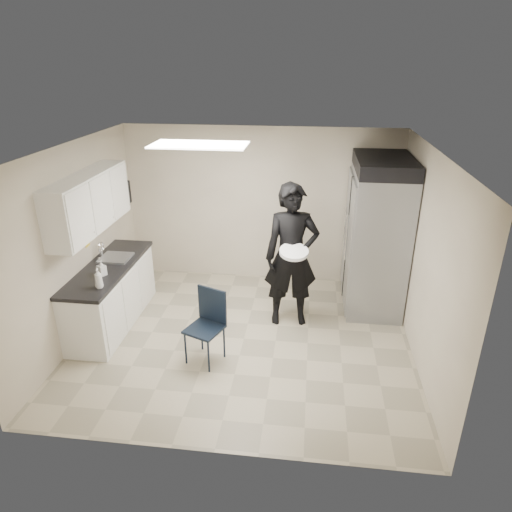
# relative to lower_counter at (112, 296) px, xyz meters

# --- Properties ---
(floor) EXTENTS (4.50, 4.50, 0.00)m
(floor) POSITION_rel_lower_counter_xyz_m (1.95, -0.20, -0.43)
(floor) COLOR tan
(floor) RESTS_ON ground
(ceiling) EXTENTS (4.50, 4.50, 0.00)m
(ceiling) POSITION_rel_lower_counter_xyz_m (1.95, -0.20, 2.17)
(ceiling) COLOR white
(ceiling) RESTS_ON back_wall
(back_wall) EXTENTS (4.50, 0.00, 4.50)m
(back_wall) POSITION_rel_lower_counter_xyz_m (1.95, 1.80, 0.87)
(back_wall) COLOR beige
(back_wall) RESTS_ON floor
(left_wall) EXTENTS (0.00, 4.00, 4.00)m
(left_wall) POSITION_rel_lower_counter_xyz_m (-0.30, -0.20, 0.87)
(left_wall) COLOR beige
(left_wall) RESTS_ON floor
(right_wall) EXTENTS (0.00, 4.00, 4.00)m
(right_wall) POSITION_rel_lower_counter_xyz_m (4.20, -0.20, 0.87)
(right_wall) COLOR beige
(right_wall) RESTS_ON floor
(ceiling_panel) EXTENTS (1.20, 0.60, 0.02)m
(ceiling_panel) POSITION_rel_lower_counter_xyz_m (1.35, 0.20, 2.14)
(ceiling_panel) COLOR white
(ceiling_panel) RESTS_ON ceiling
(lower_counter) EXTENTS (0.60, 1.90, 0.86)m
(lower_counter) POSITION_rel_lower_counter_xyz_m (0.00, 0.00, 0.00)
(lower_counter) COLOR silver
(lower_counter) RESTS_ON floor
(countertop) EXTENTS (0.64, 1.95, 0.05)m
(countertop) POSITION_rel_lower_counter_xyz_m (0.00, 0.00, 0.46)
(countertop) COLOR black
(countertop) RESTS_ON lower_counter
(sink) EXTENTS (0.42, 0.40, 0.14)m
(sink) POSITION_rel_lower_counter_xyz_m (0.02, 0.25, 0.44)
(sink) COLOR gray
(sink) RESTS_ON countertop
(faucet) EXTENTS (0.02, 0.02, 0.24)m
(faucet) POSITION_rel_lower_counter_xyz_m (-0.18, 0.25, 0.59)
(faucet) COLOR silver
(faucet) RESTS_ON countertop
(upper_cabinets) EXTENTS (0.35, 1.80, 0.75)m
(upper_cabinets) POSITION_rel_lower_counter_xyz_m (-0.13, 0.00, 1.40)
(upper_cabinets) COLOR silver
(upper_cabinets) RESTS_ON left_wall
(towel_dispenser) EXTENTS (0.22, 0.30, 0.35)m
(towel_dispenser) POSITION_rel_lower_counter_xyz_m (-0.19, 1.15, 1.19)
(towel_dispenser) COLOR black
(towel_dispenser) RESTS_ON left_wall
(notice_sticker_left) EXTENTS (0.00, 0.12, 0.07)m
(notice_sticker_left) POSITION_rel_lower_counter_xyz_m (-0.29, -0.10, 0.79)
(notice_sticker_left) COLOR yellow
(notice_sticker_left) RESTS_ON left_wall
(notice_sticker_right) EXTENTS (0.00, 0.12, 0.07)m
(notice_sticker_right) POSITION_rel_lower_counter_xyz_m (-0.29, 0.10, 0.75)
(notice_sticker_right) COLOR yellow
(notice_sticker_right) RESTS_ON left_wall
(commercial_fridge) EXTENTS (0.80, 1.35, 2.10)m
(commercial_fridge) POSITION_rel_lower_counter_xyz_m (3.78, 1.07, 0.62)
(commercial_fridge) COLOR gray
(commercial_fridge) RESTS_ON floor
(fridge_compressor) EXTENTS (0.80, 1.35, 0.20)m
(fridge_compressor) POSITION_rel_lower_counter_xyz_m (3.78, 1.07, 1.77)
(fridge_compressor) COLOR black
(fridge_compressor) RESTS_ON commercial_fridge
(folding_chair) EXTENTS (0.54, 0.54, 0.93)m
(folding_chair) POSITION_rel_lower_counter_xyz_m (1.53, -0.74, 0.03)
(folding_chair) COLOR black
(folding_chair) RESTS_ON floor
(man_tuxedo) EXTENTS (0.83, 0.62, 2.07)m
(man_tuxedo) POSITION_rel_lower_counter_xyz_m (2.55, 0.37, 0.60)
(man_tuxedo) COLOR black
(man_tuxedo) RESTS_ON floor
(bucket_lid) EXTENTS (0.44, 0.44, 0.05)m
(bucket_lid) POSITION_rel_lower_counter_xyz_m (2.59, 0.12, 0.78)
(bucket_lid) COLOR white
(bucket_lid) RESTS_ON man_tuxedo
(soap_bottle_a) EXTENTS (0.13, 0.13, 0.26)m
(soap_bottle_a) POSITION_rel_lower_counter_xyz_m (0.18, -0.64, 0.61)
(soap_bottle_a) COLOR white
(soap_bottle_a) RESTS_ON countertop
(soap_bottle_b) EXTENTS (0.13, 0.13, 0.21)m
(soap_bottle_b) POSITION_rel_lower_counter_xyz_m (0.06, -0.29, 0.59)
(soap_bottle_b) COLOR #AAABB6
(soap_bottle_b) RESTS_ON countertop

